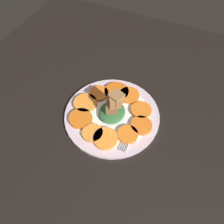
# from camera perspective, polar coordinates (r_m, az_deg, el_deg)

# --- Properties ---
(table_slab) EXTENTS (1.20, 1.20, 0.02)m
(table_slab) POSITION_cam_1_polar(r_m,az_deg,el_deg) (0.72, 0.00, -1.43)
(table_slab) COLOR black
(table_slab) RESTS_ON ground
(plate) EXTENTS (0.31, 0.31, 0.01)m
(plate) POSITION_cam_1_polar(r_m,az_deg,el_deg) (0.71, 0.00, -0.74)
(plate) COLOR silver
(plate) RESTS_ON table_slab
(carrot_slice_0) EXTENTS (0.06, 0.06, 0.01)m
(carrot_slice_0) POSITION_cam_1_polar(r_m,az_deg,el_deg) (0.66, -5.12, -5.46)
(carrot_slice_0) COLOR orange
(carrot_slice_0) RESTS_ON plate
(carrot_slice_1) EXTENTS (0.07, 0.07, 0.01)m
(carrot_slice_1) POSITION_cam_1_polar(r_m,az_deg,el_deg) (0.65, -1.74, -6.89)
(carrot_slice_1) COLOR orange
(carrot_slice_1) RESTS_ON plate
(carrot_slice_2) EXTENTS (0.06, 0.06, 0.01)m
(carrot_slice_2) POSITION_cam_1_polar(r_m,az_deg,el_deg) (0.66, 4.12, -5.85)
(carrot_slice_2) COLOR orange
(carrot_slice_2) RESTS_ON plate
(carrot_slice_3) EXTENTS (0.07, 0.07, 0.01)m
(carrot_slice_3) POSITION_cam_1_polar(r_m,az_deg,el_deg) (0.68, 7.67, -3.46)
(carrot_slice_3) COLOR orange
(carrot_slice_3) RESTS_ON plate
(carrot_slice_4) EXTENTS (0.07, 0.07, 0.01)m
(carrot_slice_4) POSITION_cam_1_polar(r_m,az_deg,el_deg) (0.71, 7.61, 0.51)
(carrot_slice_4) COLOR orange
(carrot_slice_4) RESTS_ON plate
(carrot_slice_5) EXTENTS (0.07, 0.07, 0.01)m
(carrot_slice_5) POSITION_cam_1_polar(r_m,az_deg,el_deg) (0.75, 4.49, 4.43)
(carrot_slice_5) COLOR orange
(carrot_slice_5) RESTS_ON plate
(carrot_slice_6) EXTENTS (0.08, 0.08, 0.01)m
(carrot_slice_6) POSITION_cam_1_polar(r_m,az_deg,el_deg) (0.75, 1.19, 5.30)
(carrot_slice_6) COLOR orange
(carrot_slice_6) RESTS_ON plate
(carrot_slice_7) EXTENTS (0.07, 0.07, 0.01)m
(carrot_slice_7) POSITION_cam_1_polar(r_m,az_deg,el_deg) (0.75, -3.43, 4.88)
(carrot_slice_7) COLOR orange
(carrot_slice_7) RESTS_ON plate
(carrot_slice_8) EXTENTS (0.08, 0.08, 0.01)m
(carrot_slice_8) POSITION_cam_1_polar(r_m,az_deg,el_deg) (0.73, -7.13, 2.13)
(carrot_slice_8) COLOR orange
(carrot_slice_8) RESTS_ON plate
(carrot_slice_9) EXTENTS (0.07, 0.07, 0.01)m
(carrot_slice_9) POSITION_cam_1_polar(r_m,az_deg,el_deg) (0.69, -8.19, -1.64)
(carrot_slice_9) COLOR orange
(carrot_slice_9) RESTS_ON plate
(center_pile) EXTENTS (0.09, 0.08, 0.09)m
(center_pile) POSITION_cam_1_polar(r_m,az_deg,el_deg) (0.68, 0.23, 1.23)
(center_pile) COLOR #2D6033
(center_pile) RESTS_ON plate
(fork) EXTENTS (0.19, 0.02, 0.00)m
(fork) POSITION_cam_1_polar(r_m,az_deg,el_deg) (0.68, 5.61, -3.81)
(fork) COLOR #B2B2B7
(fork) RESTS_ON plate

